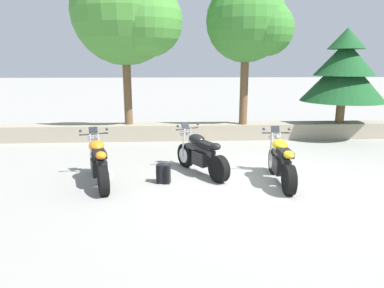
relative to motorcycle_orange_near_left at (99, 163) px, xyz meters
The scene contains 9 objects.
ground_plane 3.51m from the motorcycle_orange_near_left, ahead, with size 120.00×120.00×0.00m, color gray.
stone_wall 5.79m from the motorcycle_orange_near_left, 53.17° to the left, with size 36.00×0.80×0.55m, color gray.
motorcycle_orange_near_left is the anchor object (origin of this frame).
motorcycle_black_centre 2.41m from the motorcycle_orange_near_left, 14.62° to the left, with size 1.20×1.87×1.18m.
motorcycle_yellow_far_right 4.10m from the motorcycle_orange_near_left, ahead, with size 0.67×2.07×1.18m.
rider_backpack 1.46m from the motorcycle_orange_near_left, ahead, with size 0.33×0.30×0.47m.
leafy_tree_far_left 5.95m from the motorcycle_orange_near_left, 86.57° to the left, with size 3.66×3.49×5.51m.
leafy_tree_mid_left 7.04m from the motorcycle_orange_near_left, 45.85° to the left, with size 2.81×2.68×4.80m.
pine_tree_mid_right 9.13m from the motorcycle_orange_near_left, 30.64° to the left, with size 2.89×2.89×3.30m.
Camera 1 is at (-1.80, -7.39, 2.65)m, focal length 32.51 mm.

